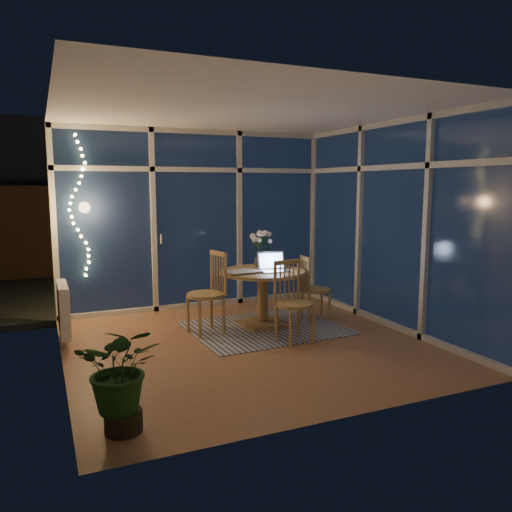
# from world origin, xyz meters

# --- Properties ---
(floor) EXTENTS (4.00, 4.00, 0.00)m
(floor) POSITION_xyz_m (0.00, 0.00, 0.00)
(floor) COLOR #936840
(floor) RESTS_ON ground
(ceiling) EXTENTS (4.00, 4.00, 0.00)m
(ceiling) POSITION_xyz_m (0.00, 0.00, 2.60)
(ceiling) COLOR white
(ceiling) RESTS_ON wall_back
(wall_back) EXTENTS (4.00, 0.04, 2.60)m
(wall_back) POSITION_xyz_m (0.00, 2.00, 1.30)
(wall_back) COLOR beige
(wall_back) RESTS_ON floor
(wall_front) EXTENTS (4.00, 0.04, 2.60)m
(wall_front) POSITION_xyz_m (0.00, -2.00, 1.30)
(wall_front) COLOR beige
(wall_front) RESTS_ON floor
(wall_left) EXTENTS (0.04, 4.00, 2.60)m
(wall_left) POSITION_xyz_m (-2.00, 0.00, 1.30)
(wall_left) COLOR beige
(wall_left) RESTS_ON floor
(wall_right) EXTENTS (0.04, 4.00, 2.60)m
(wall_right) POSITION_xyz_m (2.00, 0.00, 1.30)
(wall_right) COLOR beige
(wall_right) RESTS_ON floor
(window_wall_back) EXTENTS (4.00, 0.10, 2.60)m
(window_wall_back) POSITION_xyz_m (0.00, 1.96, 1.30)
(window_wall_back) COLOR silver
(window_wall_back) RESTS_ON floor
(window_wall_right) EXTENTS (0.10, 4.00, 2.60)m
(window_wall_right) POSITION_xyz_m (1.96, 0.00, 1.30)
(window_wall_right) COLOR silver
(window_wall_right) RESTS_ON floor
(radiator) EXTENTS (0.10, 0.70, 0.58)m
(radiator) POSITION_xyz_m (-1.94, 0.90, 0.40)
(radiator) COLOR white
(radiator) RESTS_ON wall_left
(fairy_lights) EXTENTS (0.24, 0.10, 1.85)m
(fairy_lights) POSITION_xyz_m (-1.65, 1.88, 1.52)
(fairy_lights) COLOR #FFD766
(fairy_lights) RESTS_ON window_wall_back
(garden_patio) EXTENTS (12.00, 6.00, 0.10)m
(garden_patio) POSITION_xyz_m (0.50, 5.00, -0.06)
(garden_patio) COLOR black
(garden_patio) RESTS_ON ground
(garden_fence) EXTENTS (11.00, 0.08, 1.80)m
(garden_fence) POSITION_xyz_m (0.00, 5.50, 0.90)
(garden_fence) COLOR #3D2716
(garden_fence) RESTS_ON ground
(neighbour_roof) EXTENTS (7.00, 3.00, 2.20)m
(neighbour_roof) POSITION_xyz_m (0.30, 8.50, 2.20)
(neighbour_roof) COLOR #373942
(neighbour_roof) RESTS_ON ground
(garden_shrubs) EXTENTS (0.90, 0.90, 0.90)m
(garden_shrubs) POSITION_xyz_m (-0.80, 3.40, 0.45)
(garden_shrubs) COLOR black
(garden_shrubs) RESTS_ON ground
(rug) EXTENTS (1.94, 1.58, 0.01)m
(rug) POSITION_xyz_m (0.43, 0.49, 0.01)
(rug) COLOR beige
(rug) RESTS_ON floor
(dining_table) EXTENTS (1.12, 1.12, 0.73)m
(dining_table) POSITION_xyz_m (0.43, 0.59, 0.37)
(dining_table) COLOR #A38349
(dining_table) RESTS_ON floor
(chair_left) EXTENTS (0.55, 0.55, 1.02)m
(chair_left) POSITION_xyz_m (-0.33, 0.58, 0.51)
(chair_left) COLOR #A38349
(chair_left) RESTS_ON floor
(chair_right) EXTENTS (0.47, 0.47, 0.89)m
(chair_right) POSITION_xyz_m (1.20, 0.56, 0.45)
(chair_right) COLOR #A38349
(chair_right) RESTS_ON floor
(chair_front) EXTENTS (0.48, 0.48, 0.96)m
(chair_front) POSITION_xyz_m (0.49, -0.18, 0.48)
(chair_front) COLOR #A38349
(chair_front) RESTS_ON floor
(laptop) EXTENTS (0.38, 0.33, 0.26)m
(laptop) POSITION_xyz_m (0.54, 0.46, 0.86)
(laptop) COLOR silver
(laptop) RESTS_ON dining_table
(flower_vase) EXTENTS (0.21, 0.21, 0.21)m
(flower_vase) POSITION_xyz_m (0.53, 0.87, 0.84)
(flower_vase) COLOR silver
(flower_vase) RESTS_ON dining_table
(bowl) EXTENTS (0.16, 0.16, 0.04)m
(bowl) POSITION_xyz_m (0.76, 0.76, 0.75)
(bowl) COLOR white
(bowl) RESTS_ON dining_table
(newspapers) EXTENTS (0.43, 0.33, 0.02)m
(newspapers) POSITION_xyz_m (0.14, 0.58, 0.74)
(newspapers) COLOR #BAB8B1
(newspapers) RESTS_ON dining_table
(phone) EXTENTS (0.10, 0.05, 0.01)m
(phone) POSITION_xyz_m (0.47, 0.54, 0.74)
(phone) COLOR black
(phone) RESTS_ON dining_table
(potted_plant) EXTENTS (0.67, 0.62, 0.76)m
(potted_plant) POSITION_xyz_m (-1.65, -1.53, 0.38)
(potted_plant) COLOR #174218
(potted_plant) RESTS_ON floor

